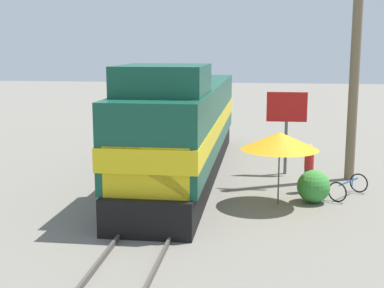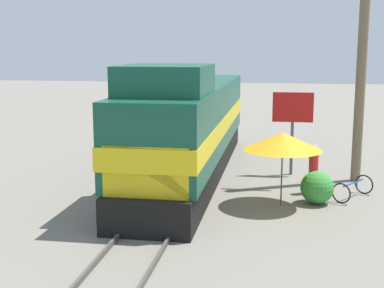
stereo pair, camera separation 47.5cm
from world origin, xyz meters
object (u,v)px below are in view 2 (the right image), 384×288
(utility_pole, at_px, (364,28))
(locomotive, at_px, (189,128))
(bicycle, at_px, (353,188))
(vendor_umbrella, at_px, (283,141))
(person_bystander, at_px, (313,167))
(billboard_sign, at_px, (293,114))

(utility_pole, bearing_deg, locomotive, -175.72)
(utility_pole, distance_m, bicycle, 6.21)
(locomotive, distance_m, vendor_umbrella, 5.08)
(vendor_umbrella, height_order, person_bystander, vendor_umbrella)
(person_bystander, bearing_deg, locomotive, 160.78)
(billboard_sign, distance_m, person_bystander, 3.31)
(person_bystander, height_order, bicycle, person_bystander)
(locomotive, distance_m, person_bystander, 5.26)
(bicycle, bearing_deg, utility_pole, -64.47)
(utility_pole, bearing_deg, vendor_umbrella, -126.56)
(locomotive, height_order, bicycle, locomotive)
(billboard_sign, bearing_deg, vendor_umbrella, -94.95)
(locomotive, height_order, person_bystander, locomotive)
(locomotive, height_order, billboard_sign, locomotive)
(bicycle, bearing_deg, billboard_sign, -23.07)
(utility_pole, xyz_separation_m, bicycle, (-0.43, -2.69, -5.59))
(billboard_sign, bearing_deg, utility_pole, -13.99)
(utility_pole, xyz_separation_m, vendor_umbrella, (-2.92, -3.94, -3.77))
(locomotive, bearing_deg, person_bystander, -19.22)
(billboard_sign, bearing_deg, bicycle, -57.76)
(locomotive, relative_size, utility_pole, 1.34)
(person_bystander, bearing_deg, billboard_sign, 104.68)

